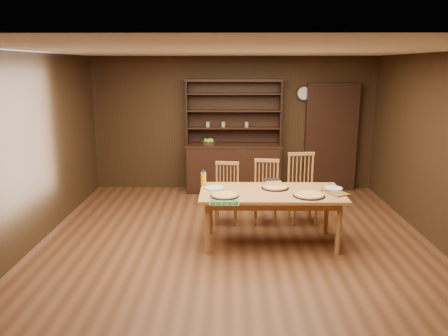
{
  "coord_description": "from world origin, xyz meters",
  "views": [
    {
      "loc": [
        -0.09,
        -5.56,
        2.42
      ],
      "look_at": [
        -0.16,
        0.4,
        1.02
      ],
      "focal_mm": 35.0,
      "sensor_mm": 36.0,
      "label": 1
    }
  ],
  "objects_px": {
    "dining_table": "(271,197)",
    "juice_bottle": "(204,178)",
    "chair_right": "(302,185)",
    "china_hutch": "(233,161)",
    "chair_center": "(266,189)",
    "chair_left": "(227,191)"
  },
  "relations": [
    {
      "from": "china_hutch",
      "to": "chair_left",
      "type": "distance_m",
      "value": 1.74
    },
    {
      "from": "chair_center",
      "to": "chair_right",
      "type": "distance_m",
      "value": 0.57
    },
    {
      "from": "dining_table",
      "to": "juice_bottle",
      "type": "bearing_deg",
      "value": 162.09
    },
    {
      "from": "dining_table",
      "to": "chair_right",
      "type": "bearing_deg",
      "value": 58.16
    },
    {
      "from": "chair_left",
      "to": "juice_bottle",
      "type": "height_order",
      "value": "juice_bottle"
    },
    {
      "from": "china_hutch",
      "to": "chair_right",
      "type": "bearing_deg",
      "value": -57.75
    },
    {
      "from": "chair_right",
      "to": "china_hutch",
      "type": "bearing_deg",
      "value": 115.75
    },
    {
      "from": "chair_right",
      "to": "chair_left",
      "type": "bearing_deg",
      "value": 176.06
    },
    {
      "from": "dining_table",
      "to": "chair_left",
      "type": "distance_m",
      "value": 1.08
    },
    {
      "from": "chair_center",
      "to": "juice_bottle",
      "type": "height_order",
      "value": "chair_center"
    },
    {
      "from": "dining_table",
      "to": "chair_right",
      "type": "distance_m",
      "value": 1.09
    },
    {
      "from": "china_hutch",
      "to": "chair_center",
      "type": "bearing_deg",
      "value": -74.0
    },
    {
      "from": "dining_table",
      "to": "juice_bottle",
      "type": "xyz_separation_m",
      "value": [
        -0.94,
        0.3,
        0.18
      ]
    },
    {
      "from": "chair_center",
      "to": "juice_bottle",
      "type": "bearing_deg",
      "value": -141.41
    },
    {
      "from": "dining_table",
      "to": "china_hutch",
      "type": "bearing_deg",
      "value": 100.59
    },
    {
      "from": "china_hutch",
      "to": "dining_table",
      "type": "relative_size",
      "value": 1.13
    },
    {
      "from": "chair_right",
      "to": "juice_bottle",
      "type": "bearing_deg",
      "value": -164.16
    },
    {
      "from": "china_hutch",
      "to": "dining_table",
      "type": "bearing_deg",
      "value": -79.41
    },
    {
      "from": "china_hutch",
      "to": "juice_bottle",
      "type": "distance_m",
      "value": 2.36
    },
    {
      "from": "dining_table",
      "to": "juice_bottle",
      "type": "distance_m",
      "value": 1.0
    },
    {
      "from": "china_hutch",
      "to": "chair_left",
      "type": "bearing_deg",
      "value": -94.12
    },
    {
      "from": "dining_table",
      "to": "juice_bottle",
      "type": "height_order",
      "value": "juice_bottle"
    }
  ]
}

